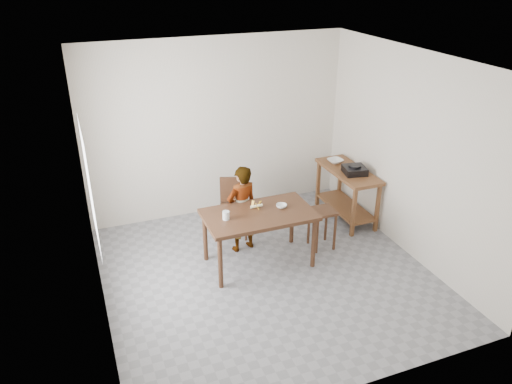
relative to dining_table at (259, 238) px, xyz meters
name	(u,v)px	position (x,y,z in m)	size (l,w,h in m)	color
floor	(267,276)	(0.00, -0.30, -0.40)	(4.00, 4.00, 0.04)	gray
ceiling	(270,59)	(0.00, -0.30, 2.35)	(4.00, 4.00, 0.04)	white
wall_back	(217,128)	(0.00, 1.72, 0.98)	(4.00, 0.04, 2.70)	beige
wall_front	(363,272)	(0.00, -2.32, 0.98)	(4.00, 0.04, 2.70)	beige
wall_left	(88,208)	(-2.02, -0.30, 0.98)	(0.04, 4.00, 2.70)	beige
wall_right	(412,156)	(2.02, -0.30, 0.98)	(0.04, 4.00, 2.70)	beige
window_pane	(89,186)	(-1.97, -0.10, 1.12)	(0.02, 1.10, 1.30)	white
dining_table	(259,238)	(0.00, 0.00, 0.00)	(1.40, 0.80, 0.75)	#422616
prep_counter	(346,194)	(1.72, 0.70, 0.03)	(0.50, 1.20, 0.80)	brown
child	(242,209)	(-0.08, 0.42, 0.24)	(0.45, 0.30, 1.24)	white
dining_chair	(234,209)	(-0.06, 0.83, 0.04)	(0.40, 0.40, 0.83)	#422616
stool	(322,228)	(0.97, 0.07, -0.09)	(0.33, 0.33, 0.57)	#422616
glass_tumbler	(226,215)	(-0.44, -0.01, 0.43)	(0.09, 0.09, 0.11)	silver
small_bowl	(281,206)	(0.33, 0.03, 0.40)	(0.14, 0.14, 0.04)	silver
banana	(257,206)	(0.02, 0.14, 0.41)	(0.18, 0.13, 0.06)	#FED762
serving_bowl	(335,161)	(1.67, 1.02, 0.45)	(0.23, 0.23, 0.06)	silver
gas_burner	(355,170)	(1.73, 0.55, 0.48)	(0.31, 0.31, 0.10)	black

